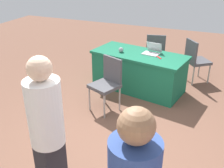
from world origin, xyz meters
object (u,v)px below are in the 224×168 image
chair_aisle (107,81)px  chair_by_pillar (155,51)px  scissors_red (159,57)px  yarn_ball (121,50)px  chair_tucked_left (195,58)px  person_organiser (47,131)px  laptop_silver (152,52)px  table_foreground (139,71)px

chair_aisle → chair_by_pillar: 2.00m
chair_aisle → scissors_red: (-0.67, -0.92, 0.23)m
chair_by_pillar → yarn_ball: chair_by_pillar is taller
chair_tucked_left → chair_by_pillar: size_ratio=1.00×
person_organiser → yarn_ball: bearing=-161.0°
chair_aisle → scissors_red: chair_aisle is taller
chair_tucked_left → laptop_silver: laptop_silver is taller
scissors_red → person_organiser: bearing=-51.0°
chair_by_pillar → person_organiser: 4.12m
table_foreground → laptop_silver: bearing=-158.5°
person_organiser → scissors_red: person_organiser is taller
yarn_ball → scissors_red: (-0.77, 0.01, -0.04)m
chair_by_pillar → chair_tucked_left: bearing=-22.8°
chair_aisle → person_organiser: bearing=119.7°
chair_aisle → chair_by_pillar: bearing=-78.4°
chair_by_pillar → yarn_ball: size_ratio=9.64×
person_organiser → laptop_silver: size_ratio=4.89×
person_organiser → yarn_ball: size_ratio=18.02×
laptop_silver → chair_aisle: bearing=74.9°
chair_by_pillar → scissors_red: 1.12m
chair_aisle → person_organiser: 2.19m
laptop_silver → scissors_red: (-0.18, 0.17, -0.04)m
table_foreground → laptop_silver: laptop_silver is taller
yarn_ball → laptop_silver: bearing=-165.4°
chair_tucked_left → chair_by_pillar: (0.92, -0.16, 0.00)m
chair_tucked_left → yarn_ball: chair_tucked_left is taller
person_organiser → yarn_ball: 3.09m
chair_tucked_left → scissors_red: 1.10m
scissors_red → chair_by_pillar: bearing=152.6°
chair_tucked_left → chair_by_pillar: chair_by_pillar is taller
chair_aisle → chair_by_pillar: chair_aisle is taller
scissors_red → chair_tucked_left: bearing=101.9°
chair_tucked_left → scissors_red: (0.61, 0.89, 0.24)m
person_organiser → scissors_red: (-0.39, -3.04, -0.21)m
laptop_silver → yarn_ball: (0.60, 0.16, 0.01)m
chair_tucked_left → scissors_red: size_ratio=5.23×
chair_aisle → chair_by_pillar: (-0.36, -1.97, -0.01)m
chair_tucked_left → person_organiser: (0.99, 3.93, 0.45)m
chair_tucked_left → person_organiser: size_ratio=0.53×
chair_by_pillar → chair_aisle: bearing=-113.2°
chair_aisle → table_foreground: bearing=-83.0°
chair_tucked_left → yarn_ball: (1.38, 0.87, 0.29)m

